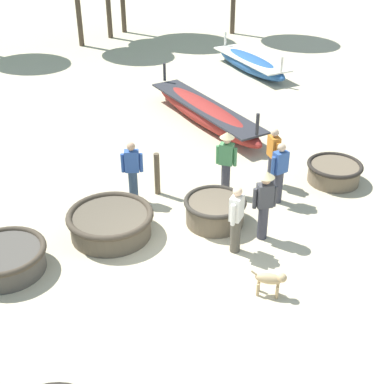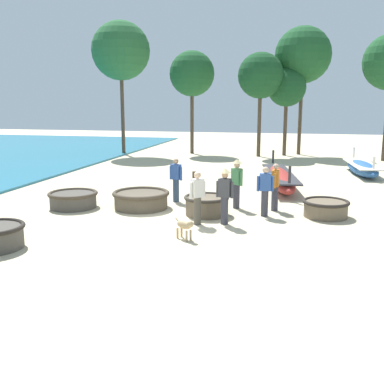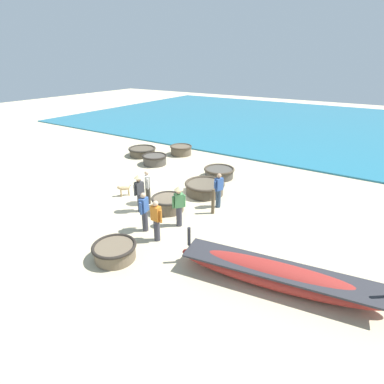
{
  "view_description": "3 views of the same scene",
  "coord_description": "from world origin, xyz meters",
  "px_view_note": "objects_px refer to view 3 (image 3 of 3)",
  "views": [
    {
      "loc": [
        -3.18,
        -7.98,
        6.91
      ],
      "look_at": [
        0.73,
        1.65,
        0.77
      ],
      "focal_mm": 50.0,
      "sensor_mm": 36.0,
      "label": 1
    },
    {
      "loc": [
        3.84,
        -12.25,
        3.55
      ],
      "look_at": [
        0.72,
        1.34,
        0.73
      ],
      "focal_mm": 42.0,
      "sensor_mm": 36.0,
      "label": 2
    },
    {
      "loc": [
        10.28,
        8.48,
        6.01
      ],
      "look_at": [
        0.54,
        2.18,
        0.81
      ],
      "focal_mm": 28.0,
      "sensor_mm": 36.0,
      "label": 3
    }
  ],
  "objects_px": {
    "fisherman_hauling": "(219,190)",
    "fisherman_by_coracle": "(148,186)",
    "coracle_upturned": "(115,251)",
    "long_boat_blue_hull": "(276,275)",
    "coracle_center": "(155,159)",
    "fisherman_standing_left": "(139,191)",
    "fisherman_crouching": "(179,204)",
    "coracle_beside_post": "(205,187)",
    "fisherman_with_hat": "(144,211)",
    "fisherman_standing_right": "(156,220)",
    "mooring_post_mid_beach": "(213,201)",
    "coracle_front_right": "(181,150)",
    "dog": "(124,188)",
    "coracle_far_right": "(168,203)",
    "coracle_nearest": "(219,172)",
    "coracle_far_left": "(142,151)"
  },
  "relations": [
    {
      "from": "fisherman_hauling",
      "to": "fisherman_by_coracle",
      "type": "bearing_deg",
      "value": -63.54
    },
    {
      "from": "coracle_upturned",
      "to": "long_boat_blue_hull",
      "type": "distance_m",
      "value": 5.07
    },
    {
      "from": "coracle_upturned",
      "to": "fisherman_by_coracle",
      "type": "bearing_deg",
      "value": -154.78
    },
    {
      "from": "coracle_center",
      "to": "fisherman_standing_left",
      "type": "relative_size",
      "value": 0.91
    },
    {
      "from": "fisherman_crouching",
      "to": "coracle_beside_post",
      "type": "bearing_deg",
      "value": -167.15
    },
    {
      "from": "coracle_center",
      "to": "fisherman_with_hat",
      "type": "bearing_deg",
      "value": 36.85
    },
    {
      "from": "long_boat_blue_hull",
      "to": "fisherman_standing_right",
      "type": "xyz_separation_m",
      "value": [
        -0.01,
        -4.34,
        0.47
      ]
    },
    {
      "from": "fisherman_standing_left",
      "to": "long_boat_blue_hull",
      "type": "bearing_deg",
      "value": 77.87
    },
    {
      "from": "mooring_post_mid_beach",
      "to": "fisherman_with_hat",
      "type": "bearing_deg",
      "value": -29.54
    },
    {
      "from": "coracle_front_right",
      "to": "long_boat_blue_hull",
      "type": "bearing_deg",
      "value": 46.6
    },
    {
      "from": "coracle_upturned",
      "to": "mooring_post_mid_beach",
      "type": "bearing_deg",
      "value": 165.59
    },
    {
      "from": "fisherman_with_hat",
      "to": "fisherman_by_coracle",
      "type": "bearing_deg",
      "value": -142.33
    },
    {
      "from": "coracle_front_right",
      "to": "mooring_post_mid_beach",
      "type": "relative_size",
      "value": 1.33
    },
    {
      "from": "coracle_front_right",
      "to": "dog",
      "type": "relative_size",
      "value": 2.53
    },
    {
      "from": "long_boat_blue_hull",
      "to": "coracle_far_right",
      "type": "bearing_deg",
      "value": -111.08
    },
    {
      "from": "mooring_post_mid_beach",
      "to": "fisherman_by_coracle",
      "type": "bearing_deg",
      "value": -75.56
    },
    {
      "from": "coracle_beside_post",
      "to": "coracle_far_right",
      "type": "xyz_separation_m",
      "value": [
        2.34,
        -0.43,
        0.02
      ]
    },
    {
      "from": "fisherman_by_coracle",
      "to": "mooring_post_mid_beach",
      "type": "bearing_deg",
      "value": 104.44
    },
    {
      "from": "fisherman_standing_left",
      "to": "coracle_far_right",
      "type": "bearing_deg",
      "value": 127.61
    },
    {
      "from": "coracle_center",
      "to": "coracle_beside_post",
      "type": "xyz_separation_m",
      "value": [
        2.12,
        4.84,
        -0.0
      ]
    },
    {
      "from": "coracle_front_right",
      "to": "fisherman_standing_right",
      "type": "distance_m",
      "value": 10.54
    },
    {
      "from": "coracle_center",
      "to": "fisherman_standing_left",
      "type": "xyz_separation_m",
      "value": [
        5.18,
        3.48,
        0.64
      ]
    },
    {
      "from": "coracle_nearest",
      "to": "fisherman_hauling",
      "type": "xyz_separation_m",
      "value": [
        3.18,
        1.66,
        0.54
      ]
    },
    {
      "from": "coracle_upturned",
      "to": "coracle_front_right",
      "type": "relative_size",
      "value": 0.97
    },
    {
      "from": "coracle_far_left",
      "to": "fisherman_hauling",
      "type": "xyz_separation_m",
      "value": [
        3.98,
        7.94,
        0.54
      ]
    },
    {
      "from": "coracle_upturned",
      "to": "fisherman_by_coracle",
      "type": "height_order",
      "value": "fisherman_by_coracle"
    },
    {
      "from": "fisherman_with_hat",
      "to": "mooring_post_mid_beach",
      "type": "relative_size",
      "value": 1.41
    },
    {
      "from": "dog",
      "to": "fisherman_by_coracle",
      "type": "bearing_deg",
      "value": 89.97
    },
    {
      "from": "fisherman_standing_right",
      "to": "fisherman_by_coracle",
      "type": "xyz_separation_m",
      "value": [
        -2.13,
        -2.23,
        0.0
      ]
    },
    {
      "from": "coracle_front_right",
      "to": "fisherman_by_coracle",
      "type": "height_order",
      "value": "fisherman_by_coracle"
    },
    {
      "from": "coracle_far_left",
      "to": "coracle_beside_post",
      "type": "distance_m",
      "value": 7.39
    },
    {
      "from": "fisherman_crouching",
      "to": "fisherman_standing_left",
      "type": "distance_m",
      "value": 2.09
    },
    {
      "from": "coracle_far_left",
      "to": "coracle_far_right",
      "type": "height_order",
      "value": "coracle_far_right"
    },
    {
      "from": "coracle_upturned",
      "to": "long_boat_blue_hull",
      "type": "xyz_separation_m",
      "value": [
        -1.59,
        4.81,
        0.08
      ]
    },
    {
      "from": "long_boat_blue_hull",
      "to": "fisherman_with_hat",
      "type": "bearing_deg",
      "value": -93.14
    },
    {
      "from": "long_boat_blue_hull",
      "to": "dog",
      "type": "xyz_separation_m",
      "value": [
        -2.13,
        -8.08,
        0.0
      ]
    },
    {
      "from": "coracle_front_right",
      "to": "fisherman_hauling",
      "type": "xyz_separation_m",
      "value": [
        5.58,
        5.87,
        0.5
      ]
    },
    {
      "from": "coracle_center",
      "to": "coracle_far_right",
      "type": "xyz_separation_m",
      "value": [
        4.46,
        4.41,
        0.02
      ]
    },
    {
      "from": "coracle_far_left",
      "to": "fisherman_by_coracle",
      "type": "xyz_separation_m",
      "value": [
        5.38,
        5.14,
        0.54
      ]
    },
    {
      "from": "coracle_far_left",
      "to": "coracle_nearest",
      "type": "bearing_deg",
      "value": 82.71
    },
    {
      "from": "coracle_upturned",
      "to": "fisherman_standing_left",
      "type": "height_order",
      "value": "fisherman_standing_left"
    },
    {
      "from": "long_boat_blue_hull",
      "to": "coracle_upturned",
      "type": "bearing_deg",
      "value": -71.69
    },
    {
      "from": "fisherman_standing_right",
      "to": "fisherman_with_hat",
      "type": "xyz_separation_m",
      "value": [
        -0.28,
        -0.8,
        0.0
      ]
    },
    {
      "from": "coracle_beside_post",
      "to": "dog",
      "type": "xyz_separation_m",
      "value": [
        2.29,
        -3.1,
        0.05
      ]
    },
    {
      "from": "fisherman_standing_left",
      "to": "coracle_nearest",
      "type": "bearing_deg",
      "value": 170.1
    },
    {
      "from": "fisherman_crouching",
      "to": "fisherman_with_hat",
      "type": "height_order",
      "value": "fisherman_crouching"
    },
    {
      "from": "fisherman_hauling",
      "to": "coracle_front_right",
      "type": "bearing_deg",
      "value": -133.51
    },
    {
      "from": "fisherman_crouching",
      "to": "coracle_far_right",
      "type": "bearing_deg",
      "value": -125.02
    },
    {
      "from": "coracle_nearest",
      "to": "fisherman_crouching",
      "type": "height_order",
      "value": "fisherman_crouching"
    },
    {
      "from": "coracle_nearest",
      "to": "fisherman_crouching",
      "type": "bearing_deg",
      "value": 11.98
    }
  ]
}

